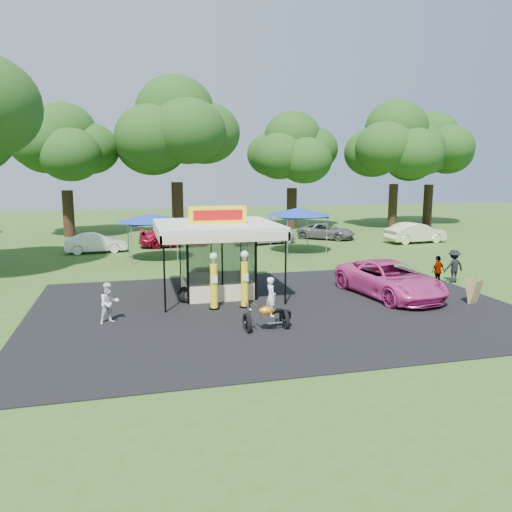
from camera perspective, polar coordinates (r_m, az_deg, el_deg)
The scene contains 25 objects.
ground at distance 19.25m, azimuth 3.99°, elevation -7.61°, with size 120.00×120.00×0.00m, color #31561B.
asphalt_apron at distance 21.08m, azimuth 2.29°, elevation -5.99°, with size 20.00×14.00×0.04m, color black.
gas_station_kiosk at distance 23.10m, azimuth -4.55°, elevation -0.13°, with size 5.40×5.40×4.18m.
gas_pump_left at distance 20.72m, azimuth -4.83°, elevation -3.05°, with size 0.45×0.45×2.42m.
gas_pump_right at distance 20.92m, azimuth -1.30°, elevation -2.84°, with size 0.46×0.46×2.45m.
motorcycle at distance 18.15m, azimuth 1.53°, elevation -6.06°, with size 1.75×0.93×2.04m.
spare_tires at distance 22.12m, azimuth -7.96°, elevation -4.42°, with size 0.91×0.75×0.73m.
a_frame_sign at distance 23.64m, azimuth 23.60°, elevation -3.74°, with size 0.67×0.76×1.09m.
kiosk_car at distance 25.48m, azimuth -5.35°, elevation -2.19°, with size 1.13×2.82×0.96m, color yellow.
pink_sedan at distance 23.68m, azimuth 15.04°, elevation -2.58°, with size 2.70×5.85×1.63m, color #DB3B91.
spectator_west at distance 19.73m, azimuth -16.44°, elevation -5.18°, with size 0.77×0.60×1.58m, color white.
spectator_east_a at distance 27.67m, azimuth 21.66°, elevation -1.09°, with size 1.11×0.64×1.72m, color black.
spectator_east_b at distance 26.66m, azimuth 20.07°, elevation -1.60°, with size 0.90×0.37×1.53m, color gray.
bg_car_a at distance 36.90m, azimuth -17.85°, elevation 1.42°, with size 1.46×4.18×1.38m, color white.
bg_car_b at distance 38.56m, azimuth -9.41°, elevation 2.21°, with size 2.12×5.22×1.51m, color maroon.
bg_car_c at distance 39.32m, azimuth 0.86°, elevation 2.65°, with size 2.06×5.12×1.74m, color #BAB9BF.
bg_car_d at distance 42.57m, azimuth 8.02°, elevation 2.82°, with size 2.21×4.78×1.33m, color #5F5F61.
bg_car_e at distance 41.93m, azimuth 17.77°, elevation 2.55°, with size 1.72×4.94×1.63m, color beige.
tent_west at distance 32.70m, azimuth -11.89°, elevation 4.27°, with size 4.31×4.31×3.01m.
tent_east at distance 35.06m, azimuth 4.86°, elevation 5.04°, with size 4.54×4.54×3.18m.
oak_far_b at distance 46.44m, azimuth -21.02°, elevation 10.84°, with size 9.36×9.36×11.17m.
oak_far_c at distance 44.42m, azimuth -9.15°, elevation 13.19°, with size 11.35×11.35×13.38m.
oak_far_d at distance 49.80m, azimuth 4.17°, elevation 11.31°, with size 9.36×9.36×11.14m.
oak_far_e at distance 51.90m, azimuth 15.64°, elevation 11.70°, with size 10.28×10.28×12.23m.
oak_far_f at distance 56.65m, azimuth 19.34°, elevation 10.93°, with size 9.60×9.60×11.56m.
Camera 1 is at (-5.78, -17.45, 5.74)m, focal length 35.00 mm.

